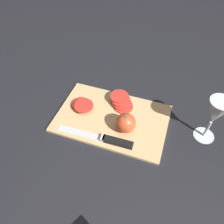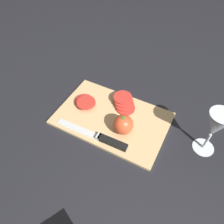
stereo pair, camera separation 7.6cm
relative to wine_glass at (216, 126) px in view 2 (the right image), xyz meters
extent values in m
plane|color=black|center=(0.34, 0.02, -0.12)|extent=(3.00, 3.00, 0.00)
cube|color=tan|center=(0.32, 0.03, -0.11)|extent=(0.39, 0.25, 0.01)
cylinder|color=silver|center=(0.00, 0.00, -0.11)|extent=(0.07, 0.07, 0.00)
cylinder|color=silver|center=(0.00, 0.00, -0.08)|extent=(0.01, 0.01, 0.07)
cone|color=silver|center=(0.00, 0.00, 0.01)|extent=(0.07, 0.07, 0.10)
cone|color=beige|center=(0.00, 0.00, -0.02)|extent=(0.02, 0.02, 0.04)
sphere|color=#DB4C28|center=(0.26, 0.07, -0.07)|extent=(0.07, 0.07, 0.07)
cylinder|color=#47702D|center=(0.26, 0.07, -0.04)|extent=(0.01, 0.01, 0.01)
cube|color=silver|center=(0.40, 0.13, -0.10)|extent=(0.16, 0.03, 0.00)
cube|color=silver|center=(0.32, 0.13, -0.10)|extent=(0.01, 0.02, 0.01)
cube|color=black|center=(0.27, 0.13, -0.10)|extent=(0.10, 0.03, 0.01)
cylinder|color=red|center=(0.30, -0.03, -0.10)|extent=(0.07, 0.07, 0.01)
cylinder|color=red|center=(0.30, -0.04, -0.10)|extent=(0.07, 0.07, 0.01)
cylinder|color=red|center=(0.31, -0.04, -0.09)|extent=(0.07, 0.07, 0.01)
cylinder|color=red|center=(0.32, -0.05, -0.08)|extent=(0.07, 0.07, 0.01)
cylinder|color=red|center=(0.45, 0.02, -0.10)|extent=(0.07, 0.07, 0.01)
cylinder|color=red|center=(0.44, 0.02, -0.10)|extent=(0.07, 0.07, 0.01)
cylinder|color=red|center=(0.43, 0.03, -0.09)|extent=(0.07, 0.07, 0.01)
camera|label=1|loc=(0.16, 0.50, 0.51)|focal=35.00mm
camera|label=2|loc=(0.09, 0.47, 0.51)|focal=35.00mm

